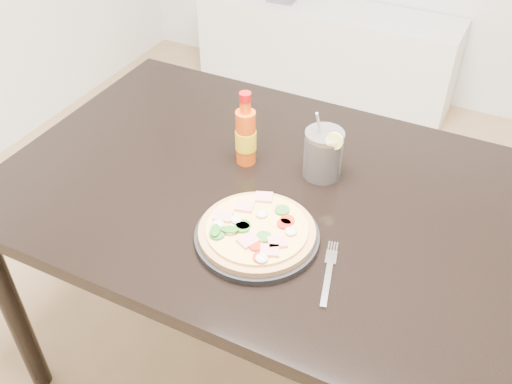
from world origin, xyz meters
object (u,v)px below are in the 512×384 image
at_px(cola_cup, 323,155).
at_px(media_console, 324,51).
at_px(hot_sauce_bottle, 246,136).
at_px(fork, 329,271).
at_px(plate, 257,236).
at_px(dining_table, 277,214).
at_px(pizza, 256,230).

height_order(cola_cup, media_console, cola_cup).
xyz_separation_m(hot_sauce_bottle, fork, (0.34, -0.27, -0.08)).
bearing_deg(plate, dining_table, 100.32).
relative_size(hot_sauce_bottle, cola_cup, 1.10).
bearing_deg(plate, cola_cup, 81.64).
bearing_deg(media_console, pizza, -74.24).
relative_size(plate, fork, 1.51).
distance_m(hot_sauce_bottle, fork, 0.44).
bearing_deg(plate, fork, -6.50).
xyz_separation_m(hot_sauce_bottle, media_console, (-0.39, 1.69, -0.58)).
bearing_deg(cola_cup, hot_sauce_bottle, -169.36).
bearing_deg(fork, dining_table, 122.55).
height_order(dining_table, fork, fork).
relative_size(pizza, hot_sauce_bottle, 1.27).
relative_size(pizza, fork, 1.41).
relative_size(plate, media_console, 0.20).
bearing_deg(cola_cup, dining_table, -125.31).
xyz_separation_m(hot_sauce_bottle, cola_cup, (0.20, 0.04, -0.02)).
bearing_deg(dining_table, fork, -43.41).
distance_m(plate, fork, 0.18).
relative_size(dining_table, fork, 7.50).
relative_size(dining_table, media_console, 1.00).
distance_m(cola_cup, media_console, 1.84).
xyz_separation_m(dining_table, pizza, (0.03, -0.18, 0.11)).
height_order(pizza, cola_cup, cola_cup).
xyz_separation_m(plate, pizza, (-0.00, -0.00, 0.02)).
distance_m(dining_table, media_console, 1.88).
distance_m(dining_table, pizza, 0.22).
relative_size(dining_table, cola_cup, 7.46).
height_order(plate, fork, plate).
distance_m(cola_cup, fork, 0.34).
height_order(dining_table, media_console, dining_table).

